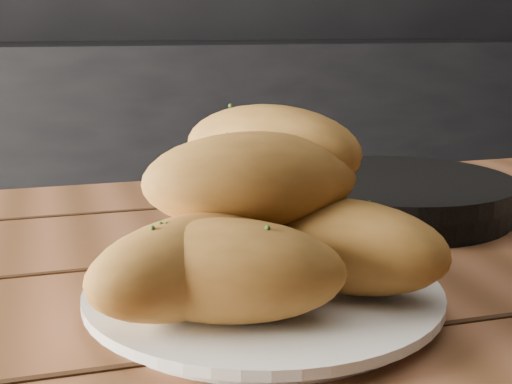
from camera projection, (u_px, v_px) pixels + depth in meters
name	position (u px, v px, depth m)	size (l,w,h in m)	color
counter	(117.00, 174.00, 2.50)	(2.80, 0.60, 0.90)	black
table	(399.00, 375.00, 0.66)	(1.50, 0.92, 0.75)	brown
plate	(263.00, 296.00, 0.57)	(0.28, 0.28, 0.02)	white
bread_rolls	(254.00, 221.00, 0.54)	(0.30, 0.27, 0.14)	#AF7430
skillet	(397.00, 195.00, 0.84)	(0.39, 0.28, 0.05)	black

